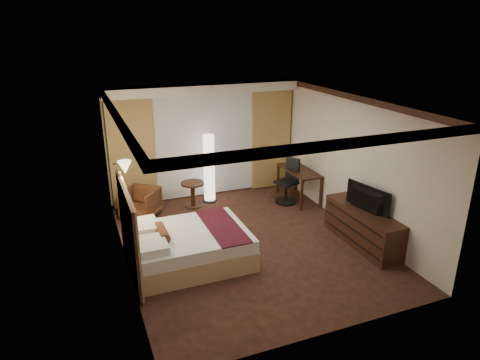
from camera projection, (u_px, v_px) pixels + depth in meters
name	position (u px, v px, depth m)	size (l,w,h in m)	color
floor	(248.00, 243.00, 8.19)	(4.50, 5.50, 0.01)	black
ceiling	(249.00, 102.00, 7.27)	(4.50, 5.50, 0.01)	white
back_wall	(204.00, 141.00, 10.13)	(4.50, 0.02, 2.70)	beige
left_wall	(121.00, 194.00, 6.95)	(0.02, 5.50, 2.70)	beige
right_wall	(352.00, 163.00, 8.51)	(0.02, 5.50, 2.70)	beige
crown_molding	(249.00, 106.00, 7.29)	(4.50, 5.50, 0.12)	black
soffit	(205.00, 89.00, 9.49)	(4.50, 0.50, 0.20)	white
curtain_sheer	(205.00, 145.00, 10.10)	(2.48, 0.04, 2.45)	silver
curtain_left_drape	(132.00, 154.00, 9.46)	(1.00, 0.14, 2.45)	tan
curtain_right_drape	(271.00, 139.00, 10.63)	(1.00, 0.14, 2.45)	tan
wall_sconce	(125.00, 167.00, 7.38)	(0.24, 0.24, 0.24)	white
bed	(190.00, 246.00, 7.47)	(2.00, 1.56, 0.58)	white
headboard	(129.00, 233.00, 6.96)	(0.12, 1.86, 1.50)	tan
armchair	(140.00, 202.00, 9.19)	(0.69, 0.65, 0.71)	#523118
side_table	(193.00, 195.00, 9.74)	(0.53, 0.53, 0.58)	black
floor_lamp	(209.00, 168.00, 9.88)	(0.34, 0.34, 1.62)	white
desk	(299.00, 185.00, 10.10)	(0.55, 1.27, 0.75)	black
desk_lamp	(290.00, 157.00, 10.34)	(0.18, 0.18, 0.34)	#FFD899
office_chair	(286.00, 181.00, 9.88)	(0.52, 0.52, 1.07)	black
dresser	(363.00, 227.00, 8.04)	(0.50, 1.82, 0.71)	black
television	(365.00, 196.00, 7.82)	(0.98, 0.57, 0.13)	black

